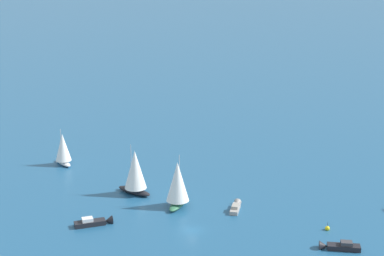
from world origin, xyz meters
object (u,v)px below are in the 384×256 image
Objects in this scene: motorboat_mid_cluster at (338,246)px; sailboat_far_stbd at (178,184)px; sailboat_far_port at (135,172)px; motorboat_outer_ring_a at (95,222)px; motorboat_offshore at (236,207)px; sailboat_near_centre at (63,149)px; marker_buoy at (327,228)px.

sailboat_far_stbd is at bearing 179.54° from motorboat_mid_cluster.
sailboat_far_port reaches higher than motorboat_outer_ring_a.
motorboat_offshore is at bearing 47.50° from motorboat_outer_ring_a.
sailboat_far_stbd is at bearing 61.31° from motorboat_outer_ring_a.
motorboat_mid_cluster is (86.66, -7.66, -4.26)m from sailboat_near_centre.
sailboat_near_centre is 5.14× the size of marker_buoy.
motorboat_offshore is at bearing -0.91° from sailboat_near_centre.
motorboat_offshore is 34.24m from motorboat_outer_ring_a.
sailboat_far_port is (31.85, -6.45, 1.15)m from sailboat_near_centre.
marker_buoy reaches higher than motorboat_mid_cluster.
motorboat_outer_ring_a is (3.53, -19.72, -5.39)m from sailboat_far_port.
motorboat_offshore is 23.02m from marker_buoy.
motorboat_offshore is 28.94m from motorboat_mid_cluster.
sailboat_near_centre is at bearing 179.09° from motorboat_offshore.
motorboat_offshore is (12.82, 6.41, -5.41)m from sailboat_far_stbd.
sailboat_near_centre is 58.68m from motorboat_offshore.
motorboat_outer_ring_a reaches higher than motorboat_offshore.
sailboat_far_port is 1.77× the size of motorboat_offshore.
sailboat_near_centre is 44.21m from motorboat_outer_ring_a.
sailboat_near_centre reaches higher than marker_buoy.
sailboat_far_port reaches higher than motorboat_mid_cluster.
sailboat_far_port is 1.54× the size of motorboat_mid_cluster.
sailboat_far_port is 6.34× the size of marker_buoy.
sailboat_near_centre is 32.52m from sailboat_far_port.
sailboat_far_stbd reaches higher than motorboat_outer_ring_a.
sailboat_far_port is 1.61× the size of motorboat_outer_ring_a.
sailboat_far_port is at bearing -172.57° from marker_buoy.
sailboat_far_stbd is 6.24× the size of marker_buoy.
sailboat_far_stbd is 22.11m from motorboat_outer_ring_a.
marker_buoy is (49.66, 6.48, -5.69)m from sailboat_far_port.
motorboat_mid_cluster is at bearing 19.84° from motorboat_outer_ring_a.
sailboat_near_centre is at bearing 143.51° from motorboat_outer_ring_a.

